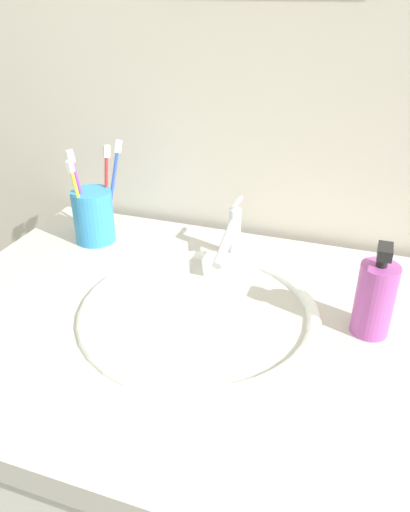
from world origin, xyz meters
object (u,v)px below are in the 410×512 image
object	(u,v)px
toothbrush_cup	(94,216)
toothbrush_red	(106,185)
toothbrush_yellow	(78,197)
soap_dispenser	(375,298)
toothbrush_purple	(80,191)
toothbrush_blue	(113,183)
faucet	(231,235)

from	to	relation	value
toothbrush_cup	toothbrush_red	size ratio (longest dim) A/B	0.58
toothbrush_yellow	soap_dispenser	world-z (taller)	toothbrush_yellow
toothbrush_purple	toothbrush_blue	world-z (taller)	toothbrush_blue
toothbrush_blue	faucet	bearing A→B (deg)	-5.37
toothbrush_red	soap_dispenser	distance (m)	0.57
faucet	toothbrush_purple	bearing A→B (deg)	-174.78
toothbrush_yellow	soap_dispenser	bearing A→B (deg)	-10.27
faucet	toothbrush_yellow	distance (m)	0.31
toothbrush_blue	toothbrush_purple	bearing A→B (deg)	-131.18
faucet	toothbrush_cup	world-z (taller)	faucet
toothbrush_cup	toothbrush_red	world-z (taller)	toothbrush_red
toothbrush_yellow	toothbrush_blue	bearing A→B (deg)	59.92
toothbrush_blue	soap_dispenser	world-z (taller)	toothbrush_blue
toothbrush_red	soap_dispenser	xyz separation A→B (m)	(0.54, -0.17, -0.05)
faucet	toothbrush_blue	size ratio (longest dim) A/B	0.77
toothbrush_purple	toothbrush_blue	xyz separation A→B (m)	(0.05, 0.05, 0.00)
faucet	toothbrush_cup	xyz separation A→B (m)	(-0.29, -0.01, 0.00)
toothbrush_blue	toothbrush_yellow	bearing A→B (deg)	-120.08
toothbrush_cup	toothbrush_purple	bearing A→B (deg)	-127.39
toothbrush_cup	soap_dispenser	world-z (taller)	soap_dispenser
toothbrush_purple	toothbrush_red	bearing A→B (deg)	56.45
toothbrush_purple	soap_dispenser	world-z (taller)	toothbrush_purple
faucet	soap_dispenser	bearing A→B (deg)	-29.01
toothbrush_blue	toothbrush_red	bearing A→B (deg)	-163.01
toothbrush_red	toothbrush_blue	xyz separation A→B (m)	(0.01, 0.00, 0.00)
faucet	toothbrush_cup	size ratio (longest dim) A/B	1.40
toothbrush_blue	soap_dispenser	size ratio (longest dim) A/B	1.30
toothbrush_cup	toothbrush_red	bearing A→B (deg)	58.73
faucet	toothbrush_blue	world-z (taller)	toothbrush_blue
toothbrush_cup	soap_dispenser	bearing A→B (deg)	-13.75
faucet	toothbrush_cup	distance (m)	0.29
toothbrush_red	toothbrush_blue	distance (m)	0.02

